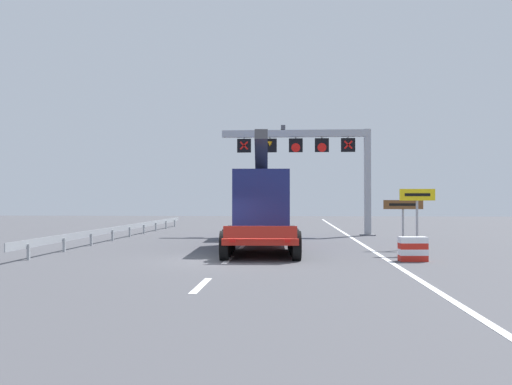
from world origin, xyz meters
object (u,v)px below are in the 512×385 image
at_px(crash_barrier_striped, 413,249).
at_px(heavy_haul_truck_red, 262,205).
at_px(overhead_lane_gantry, 316,151).
at_px(tourist_info_sign_brown, 403,211).
at_px(exit_sign_yellow, 417,205).

bearing_deg(crash_barrier_striped, heavy_haul_truck_red, 129.27).
bearing_deg(heavy_haul_truck_red, overhead_lane_gantry, 67.25).
bearing_deg(tourist_info_sign_brown, heavy_haul_truck_red, 157.58).
xyz_separation_m(exit_sign_yellow, crash_barrier_striped, (-0.74, -2.52, -1.59)).
xyz_separation_m(overhead_lane_gantry, tourist_info_sign_brown, (3.48, -10.02, -3.66)).
bearing_deg(crash_barrier_striped, exit_sign_yellow, 73.69).
bearing_deg(exit_sign_yellow, crash_barrier_striped, -106.31).
relative_size(overhead_lane_gantry, exit_sign_yellow, 3.60).
distance_m(heavy_haul_truck_red, tourist_info_sign_brown, 7.09).
height_order(exit_sign_yellow, crash_barrier_striped, exit_sign_yellow).
height_order(heavy_haul_truck_red, crash_barrier_striped, heavy_haul_truck_red).
distance_m(heavy_haul_truck_red, crash_barrier_striped, 9.55).
bearing_deg(overhead_lane_gantry, crash_barrier_striped, -78.80).
distance_m(overhead_lane_gantry, exit_sign_yellow, 13.06).
height_order(heavy_haul_truck_red, exit_sign_yellow, heavy_haul_truck_red).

